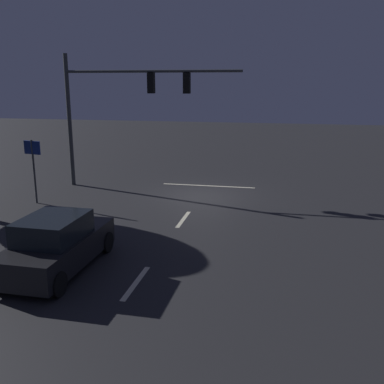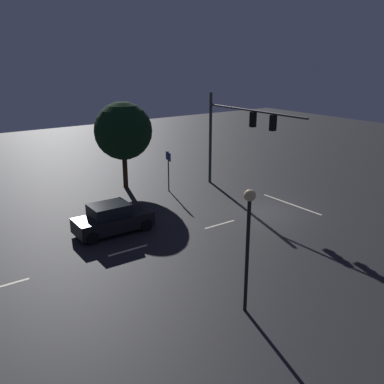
% 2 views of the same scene
% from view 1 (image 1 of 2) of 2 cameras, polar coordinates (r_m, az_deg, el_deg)
% --- Properties ---
extents(ground_plane, '(80.00, 80.00, 0.00)m').
position_cam_1_polar(ground_plane, '(21.89, 1.20, -0.44)').
color(ground_plane, '#232326').
extents(traffic_signal_assembly, '(9.19, 0.47, 6.88)m').
position_cam_1_polar(traffic_signal_assembly, '(23.25, -9.09, 11.98)').
color(traffic_signal_assembly, '#383A3D').
rests_on(traffic_signal_assembly, ground_plane).
extents(lane_dash_far, '(0.16, 2.20, 0.01)m').
position_cam_1_polar(lane_dash_far, '(18.13, -1.12, -3.53)').
color(lane_dash_far, beige).
rests_on(lane_dash_far, ground_plane).
extents(lane_dash_mid, '(0.16, 2.20, 0.01)m').
position_cam_1_polar(lane_dash_mid, '(12.75, -7.24, -11.52)').
color(lane_dash_mid, beige).
rests_on(lane_dash_mid, ground_plane).
extents(stop_bar, '(5.00, 0.16, 0.01)m').
position_cam_1_polar(stop_bar, '(23.90, 2.12, 0.81)').
color(stop_bar, beige).
rests_on(stop_bar, ground_plane).
extents(car_approaching, '(1.96, 4.39, 1.70)m').
position_cam_1_polar(car_approaching, '(13.77, -17.01, -6.49)').
color(car_approaching, black).
rests_on(car_approaching, ground_plane).
extents(route_sign, '(0.89, 0.26, 2.94)m').
position_cam_1_polar(route_sign, '(21.33, -19.82, 4.15)').
color(route_sign, '#383A3D').
rests_on(route_sign, ground_plane).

